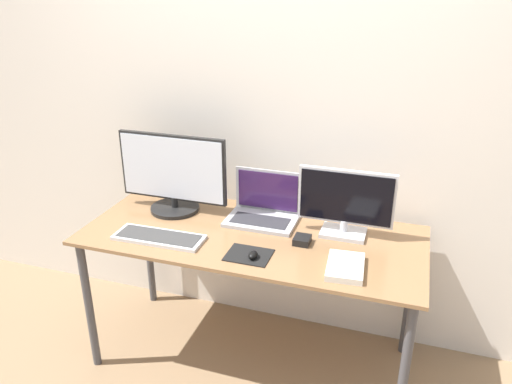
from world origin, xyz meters
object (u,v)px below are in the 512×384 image
Objects in this scene: monitor_left at (173,175)px; laptop at (264,208)px; monitor_right at (346,203)px; book at (345,267)px; power_brick at (302,240)px; mouse at (253,255)px; keyboard at (159,237)px.

monitor_left is 0.51m from laptop.
book is at bearing -79.50° from monitor_right.
laptop is (-0.42, 0.05, -0.11)m from monitor_right.
laptop is at bearing 142.62° from book.
book is (0.48, -0.36, -0.05)m from laptop.
monitor_right is 0.27m from power_brick.
book is (0.40, 0.04, -0.01)m from mouse.
monitor_right is (0.90, 0.00, -0.03)m from monitor_left.
monitor_right is 0.43m from laptop.
monitor_left is at bearing -174.57° from laptop.
book is at bearing -36.51° from power_brick.
laptop is at bearing 173.71° from monitor_right.
laptop reaches higher than mouse.
book is (0.06, -0.32, -0.15)m from monitor_right.
monitor_right is at bearing 0.01° from monitor_left.
monitor_left is at bearing 147.49° from mouse.
monitor_right is 1.29× the size of laptop.
monitor_left is 6.82× the size of power_brick.
mouse is 0.26× the size of book.
monitor_left is 9.39× the size of mouse.
mouse is at bearing -4.33° from keyboard.
mouse reaches higher than book.
keyboard is (-0.41, -0.37, -0.05)m from laptop.
monitor_right reaches higher than laptop.
mouse reaches higher than keyboard.
monitor_left is 2.45× the size of book.
power_brick is at bearing -11.46° from monitor_left.
keyboard is at bearing -76.71° from monitor_left.
monitor_right is at bearing 46.23° from mouse.
mouse is at bearing -129.59° from power_brick.
mouse reaches higher than power_brick.
keyboard is 6.96× the size of mouse.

